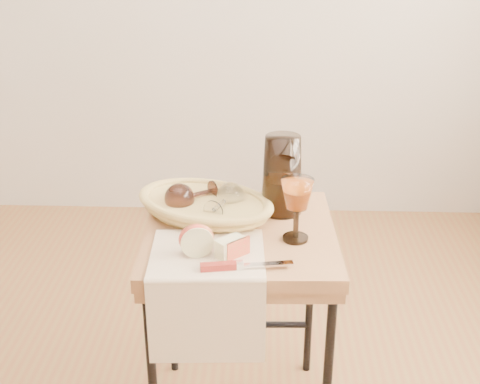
# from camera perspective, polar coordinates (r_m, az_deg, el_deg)

# --- Properties ---
(side_table) EXTENTS (0.52, 0.52, 0.64)m
(side_table) POSITION_cam_1_polar(r_m,az_deg,el_deg) (1.86, 0.02, -12.23)
(side_table) COLOR brown
(side_table) RESTS_ON floor
(tea_towel) EXTENTS (0.29, 0.26, 0.01)m
(tea_towel) POSITION_cam_1_polar(r_m,az_deg,el_deg) (1.58, -2.93, -5.56)
(tea_towel) COLOR beige
(tea_towel) RESTS_ON side_table
(bread_basket) EXTENTS (0.42, 0.37, 0.05)m
(bread_basket) POSITION_cam_1_polar(r_m,az_deg,el_deg) (1.77, -3.14, -1.31)
(bread_basket) COLOR tan
(bread_basket) RESTS_ON side_table
(goblet_lying_a) EXTENTS (0.16, 0.14, 0.08)m
(goblet_lying_a) POSITION_cam_1_polar(r_m,az_deg,el_deg) (1.77, -4.13, -0.26)
(goblet_lying_a) COLOR #43231D
(goblet_lying_a) RESTS_ON bread_basket
(goblet_lying_b) EXTENTS (0.12, 0.15, 0.08)m
(goblet_lying_b) POSITION_cam_1_polar(r_m,az_deg,el_deg) (1.73, -1.50, -0.89)
(goblet_lying_b) COLOR white
(goblet_lying_b) RESTS_ON bread_basket
(pitcher) EXTENTS (0.22, 0.27, 0.26)m
(pitcher) POSITION_cam_1_polar(r_m,az_deg,el_deg) (1.76, 3.78, 1.57)
(pitcher) COLOR black
(pitcher) RESTS_ON side_table
(wine_goblet) EXTENTS (0.11, 0.11, 0.17)m
(wine_goblet) POSITION_cam_1_polar(r_m,az_deg,el_deg) (1.61, 5.07, -1.58)
(wine_goblet) COLOR white
(wine_goblet) RESTS_ON side_table
(apple_half) EXTENTS (0.09, 0.06, 0.08)m
(apple_half) POSITION_cam_1_polar(r_m,az_deg,el_deg) (1.56, -3.93, -4.20)
(apple_half) COLOR red
(apple_half) RESTS_ON tea_towel
(apple_wedge) EXTENTS (0.08, 0.07, 0.05)m
(apple_wedge) POSITION_cam_1_polar(r_m,az_deg,el_deg) (1.55, -0.87, -4.95)
(apple_wedge) COLOR #F2EAAA
(apple_wedge) RESTS_ON tea_towel
(table_knife) EXTENTS (0.22, 0.06, 0.02)m
(table_knife) POSITION_cam_1_polar(r_m,az_deg,el_deg) (1.51, 0.27, -6.51)
(table_knife) COLOR silver
(table_knife) RESTS_ON tea_towel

